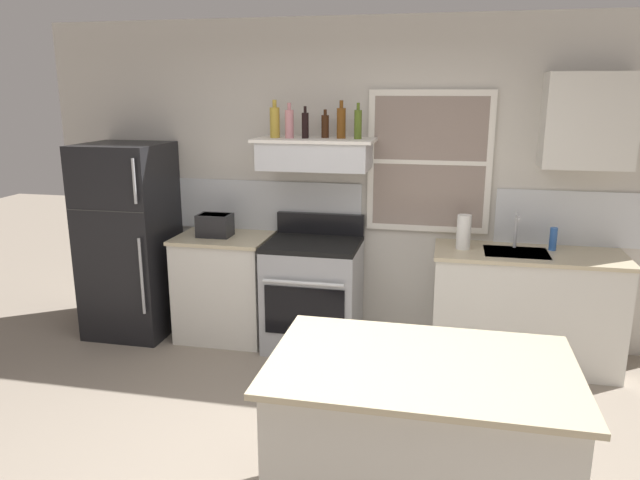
% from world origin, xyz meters
% --- Properties ---
extents(back_wall, '(5.40, 0.11, 2.70)m').
position_xyz_m(back_wall, '(0.03, 2.23, 1.35)').
color(back_wall, beige).
rests_on(back_wall, ground_plane).
extents(refrigerator, '(0.70, 0.72, 1.68)m').
position_xyz_m(refrigerator, '(-1.90, 1.84, 0.84)').
color(refrigerator, black).
rests_on(refrigerator, ground_plane).
extents(counter_left_of_stove, '(0.79, 0.63, 0.91)m').
position_xyz_m(counter_left_of_stove, '(-1.05, 1.90, 0.46)').
color(counter_left_of_stove, silver).
rests_on(counter_left_of_stove, ground_plane).
extents(toaster, '(0.30, 0.20, 0.19)m').
position_xyz_m(toaster, '(-1.11, 1.88, 1.01)').
color(toaster, black).
rests_on(toaster, counter_left_of_stove).
extents(stove_range, '(0.76, 0.69, 1.09)m').
position_xyz_m(stove_range, '(-0.25, 1.86, 0.46)').
color(stove_range, '#9EA0A5').
rests_on(stove_range, ground_plane).
extents(range_hood_shelf, '(0.96, 0.52, 0.24)m').
position_xyz_m(range_hood_shelf, '(-0.25, 1.96, 1.62)').
color(range_hood_shelf, silver).
extents(bottle_champagne_gold_foil, '(0.08, 0.08, 0.30)m').
position_xyz_m(bottle_champagne_gold_foil, '(-0.58, 1.94, 1.87)').
color(bottle_champagne_gold_foil, '#B29333').
rests_on(bottle_champagne_gold_foil, range_hood_shelf).
extents(bottle_rose_pink, '(0.07, 0.07, 0.28)m').
position_xyz_m(bottle_rose_pink, '(-0.45, 1.92, 1.86)').
color(bottle_rose_pink, '#C67F84').
rests_on(bottle_rose_pink, range_hood_shelf).
extents(bottle_balsamic_dark, '(0.06, 0.06, 0.25)m').
position_xyz_m(bottle_balsamic_dark, '(-0.33, 1.93, 1.85)').
color(bottle_balsamic_dark, black).
rests_on(bottle_balsamic_dark, range_hood_shelf).
extents(bottle_brown_stout, '(0.06, 0.06, 0.22)m').
position_xyz_m(bottle_brown_stout, '(-0.18, 2.02, 1.84)').
color(bottle_brown_stout, '#381E0F').
rests_on(bottle_brown_stout, range_hood_shelf).
extents(bottle_amber_wine, '(0.07, 0.07, 0.30)m').
position_xyz_m(bottle_amber_wine, '(-0.05, 1.98, 1.87)').
color(bottle_amber_wine, brown).
rests_on(bottle_amber_wine, range_hood_shelf).
extents(bottle_olive_oil_square, '(0.06, 0.06, 0.28)m').
position_xyz_m(bottle_olive_oil_square, '(0.09, 1.95, 1.86)').
color(bottle_olive_oil_square, '#4C601E').
rests_on(bottle_olive_oil_square, range_hood_shelf).
extents(counter_right_with_sink, '(1.43, 0.63, 0.91)m').
position_xyz_m(counter_right_with_sink, '(1.45, 1.90, 0.46)').
color(counter_right_with_sink, silver).
rests_on(counter_right_with_sink, ground_plane).
extents(sink_faucet, '(0.03, 0.17, 0.28)m').
position_xyz_m(sink_faucet, '(1.35, 2.00, 1.08)').
color(sink_faucet, silver).
rests_on(sink_faucet, counter_right_with_sink).
extents(paper_towel_roll, '(0.11, 0.11, 0.27)m').
position_xyz_m(paper_towel_roll, '(0.95, 1.90, 1.04)').
color(paper_towel_roll, white).
rests_on(paper_towel_roll, counter_right_with_sink).
extents(dish_soap_bottle, '(0.06, 0.06, 0.18)m').
position_xyz_m(dish_soap_bottle, '(1.63, 2.00, 1.00)').
color(dish_soap_bottle, blue).
rests_on(dish_soap_bottle, counter_right_with_sink).
extents(kitchen_island, '(1.40, 0.90, 0.91)m').
position_xyz_m(kitchen_island, '(0.73, -0.20, 0.46)').
color(kitchen_island, silver).
rests_on(kitchen_island, ground_plane).
extents(upper_cabinet_right, '(0.64, 0.32, 0.70)m').
position_xyz_m(upper_cabinet_right, '(1.80, 2.04, 1.90)').
color(upper_cabinet_right, silver).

